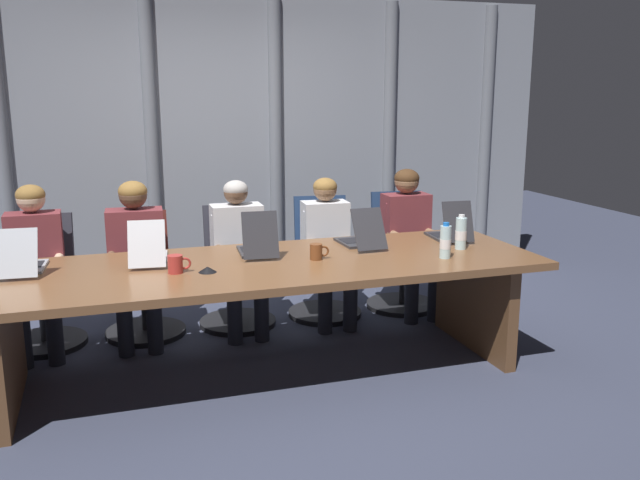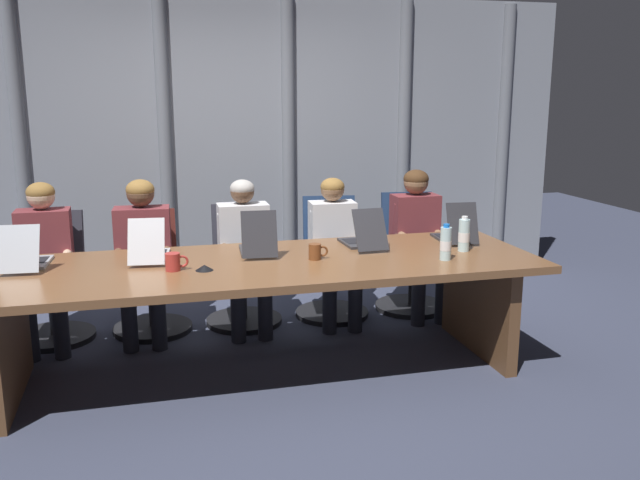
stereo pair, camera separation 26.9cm
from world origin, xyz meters
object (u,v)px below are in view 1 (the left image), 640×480
office_chair_center (236,281)px  conference_mic_left_side (207,269)px  laptop_left_end (22,263)px  coffee_mug_near (317,252)px  laptop_right_end (449,232)px  person_left_mid (136,251)px  coffee_mug_far (176,264)px  person_center (239,248)px  office_chair_right_end (401,265)px  water_bottle_secondary (445,242)px  laptop_left_mid (149,253)px  person_right_mid (328,242)px  laptop_right_mid (360,238)px  office_chair_left_end (42,297)px  laptop_center (257,246)px  office_chair_right_mid (324,272)px  office_chair_left_mid (143,289)px  water_bottle_primary (461,233)px  person_right_end (409,232)px  person_left_end (35,260)px

office_chair_center → conference_mic_left_side: office_chair_center is taller
laptop_left_end → coffee_mug_near: bearing=-94.0°
laptop_right_end → person_left_mid: bearing=77.9°
person_left_mid → coffee_mug_far: 1.00m
laptop_right_end → coffee_mug_near: size_ratio=3.35×
laptop_right_end → person_center: bearing=70.1°
office_chair_right_end → water_bottle_secondary: (-0.30, -1.30, 0.50)m
laptop_left_end → water_bottle_secondary: laptop_left_end is taller
laptop_left_mid → office_chair_right_end: 2.32m
person_right_mid → laptop_left_mid: bearing=-62.3°
coffee_mug_far → laptop_left_mid: bearing=112.4°
laptop_right_mid → laptop_right_end: (0.69, -0.02, 0.00)m
office_chair_left_end → laptop_center: bearing=66.7°
office_chair_right_mid → coffee_mug_far: 1.78m
conference_mic_left_side → office_chair_left_mid: bearing=105.3°
person_center → office_chair_right_end: bearing=97.4°
laptop_right_end → person_right_mid: person_right_mid is taller
water_bottle_primary → coffee_mug_near: water_bottle_primary is taller
laptop_center → office_chair_right_mid: laptop_center is taller
office_chair_left_mid → conference_mic_left_side: (0.32, -1.17, 0.43)m
office_chair_left_end → office_chair_center: (1.42, -0.00, -0.00)m
laptop_left_mid → office_chair_left_end: laptop_left_mid is taller
person_left_mid → laptop_right_mid: bearing=70.1°
laptop_right_end → coffee_mug_near: bearing=108.2°
office_chair_center → coffee_mug_near: 1.21m
laptop_center → person_left_mid: bearing=52.4°
laptop_right_mid → conference_mic_left_side: laptop_right_mid is taller
office_chair_right_mid → person_center: size_ratio=0.83×
person_center → coffee_mug_far: person_center is taller
person_right_end → coffee_mug_near: (-1.10, -0.92, 0.13)m
person_right_mid → water_bottle_secondary: 1.23m
person_center → coffee_mug_near: bearing=20.4°
office_chair_center → office_chair_right_mid: size_ratio=0.97×
office_chair_left_mid → water_bottle_primary: (2.07, -1.10, 0.52)m
office_chair_right_mid → person_left_end: (-2.17, -0.16, 0.31)m
office_chair_left_end → coffee_mug_far: size_ratio=6.70×
office_chair_right_end → person_left_end: 2.88m
person_center → laptop_left_mid: bearing=-47.1°
laptop_center → person_right_end: (1.43, 0.68, -0.13)m
laptop_center → coffee_mug_far: laptop_center is taller
office_chair_left_mid → coffee_mug_near: size_ratio=7.10×
office_chair_right_end → coffee_mug_near: office_chair_right_end is taller
laptop_center → office_chair_right_end: 1.72m
laptop_center → coffee_mug_near: bearing=-121.1°
laptop_left_end → office_chair_left_mid: 1.19m
laptop_left_mid → conference_mic_left_side: laptop_left_mid is taller
laptop_left_end → person_right_end: bearing=-72.6°
person_right_mid → conference_mic_left_side: person_right_mid is taller
office_chair_right_mid → coffee_mug_far: (-1.31, -1.13, 0.45)m
person_center → water_bottle_secondary: size_ratio=4.90×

